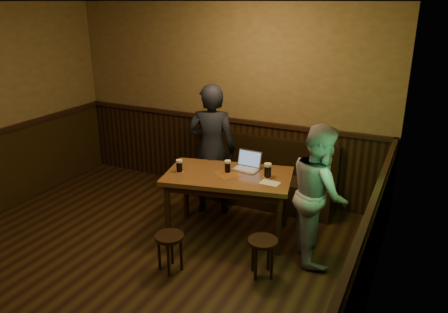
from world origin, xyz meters
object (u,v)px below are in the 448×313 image
pint_right (268,170)px  person_grey (319,193)px  pint_mid (228,166)px  laptop (247,165)px  bench (259,182)px  person_suit (212,150)px  stool_left (170,242)px  pub_table (228,182)px  stool_right (263,247)px  pint_left (179,166)px

pint_right → person_grey: size_ratio=0.11×
pint_mid → laptop: size_ratio=0.48×
pint_right → person_grey: 0.69m
bench → person_suit: 0.95m
stool_left → pint_mid: bearing=79.4°
pint_mid → laptop: 0.28m
stool_left → pint_right: size_ratio=2.43×
bench → person_suit: size_ratio=1.22×
pub_table → pint_mid: bearing=111.6°
person_suit → stool_right: bearing=118.3°
pint_right → pint_mid: bearing=-172.5°
stool_right → pint_left: (-1.29, 0.46, 0.55)m
person_suit → person_grey: size_ratio=1.14×
pint_mid → person_suit: 0.63m
bench → pint_left: 1.49m
person_grey → bench: bearing=19.4°
pub_table → pint_mid: 0.19m
laptop → pub_table: bearing=-115.3°
bench → pint_mid: (-0.03, -1.01, 0.58)m
stool_right → laptop: size_ratio=1.33×
stool_right → person_suit: size_ratio=0.24×
stool_left → person_grey: person_grey is taller
bench → pint_left: size_ratio=13.71×
stool_left → bench: bearing=83.6°
bench → stool_right: size_ratio=5.07×
pub_table → pint_mid: (-0.03, 0.05, 0.19)m
pint_mid → person_grey: 1.17m
stool_left → laptop: laptop is taller
pint_left → laptop: size_ratio=0.49×
pub_table → pint_left: pint_left is taller
bench → person_grey: (1.13, -1.09, 0.48)m
bench → pint_right: pint_right is taller
stool_right → laptop: 1.20m
pint_mid → person_suit: person_suit is taller
person_suit → stool_left: bearing=81.7°
pub_table → pint_right: (0.46, 0.11, 0.20)m
pub_table → pint_left: 0.63m
stool_left → pint_mid: size_ratio=2.74×
pint_right → laptop: bearing=155.4°
laptop → person_suit: (-0.62, 0.23, 0.03)m
pub_table → stool_right: bearing=-55.2°
bench → stool_left: bearing=-96.4°
pint_left → bench: bearing=65.4°
pint_mid → person_suit: bearing=135.3°
pub_table → stool_left: (-0.23, -1.00, -0.36)m
bench → person_grey: person_grey is taller
laptop → bench: bearing=103.1°
stool_left → pub_table: bearing=77.1°
pint_right → stool_right: bearing=-72.1°
pint_left → pint_mid: bearing=24.4°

